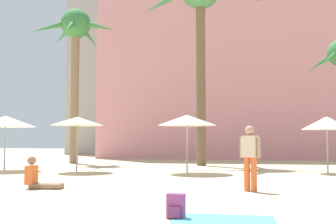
{
  "coord_description": "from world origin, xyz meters",
  "views": [
    {
      "loc": [
        1.68,
        -4.54,
        1.33
      ],
      "look_at": [
        0.14,
        5.25,
        2.01
      ],
      "focal_mm": 44.25,
      "sensor_mm": 36.0,
      "label": 1
    }
  ],
  "objects_px": {
    "palm_tree_left": "(200,3)",
    "person_mid_center": "(250,155)",
    "backpack": "(176,207)",
    "cafe_umbrella_0": "(6,121)",
    "palm_tree_right": "(75,40)",
    "cafe_umbrella_1": "(77,121)",
    "beach_towel": "(223,220)",
    "cafe_umbrella_2": "(187,120)",
    "person_far_right": "(38,178)",
    "cafe_umbrella_4": "(327,123)"
  },
  "relations": [
    {
      "from": "palm_tree_left",
      "to": "person_mid_center",
      "type": "distance_m",
      "value": 13.67
    },
    {
      "from": "backpack",
      "to": "cafe_umbrella_0",
      "type": "bearing_deg",
      "value": -132.19
    },
    {
      "from": "palm_tree_right",
      "to": "person_mid_center",
      "type": "bearing_deg",
      "value": -51.09
    },
    {
      "from": "palm_tree_left",
      "to": "backpack",
      "type": "bearing_deg",
      "value": -87.27
    },
    {
      "from": "palm_tree_right",
      "to": "cafe_umbrella_1",
      "type": "xyz_separation_m",
      "value": [
        2.64,
        -6.26,
        -5.15
      ]
    },
    {
      "from": "beach_towel",
      "to": "backpack",
      "type": "relative_size",
      "value": 4.04
    },
    {
      "from": "beach_towel",
      "to": "cafe_umbrella_2",
      "type": "bearing_deg",
      "value": 99.74
    },
    {
      "from": "palm_tree_left",
      "to": "palm_tree_right",
      "type": "relative_size",
      "value": 1.18
    },
    {
      "from": "person_far_right",
      "to": "palm_tree_left",
      "type": "bearing_deg",
      "value": 69.99
    },
    {
      "from": "palm_tree_left",
      "to": "person_mid_center",
      "type": "relative_size",
      "value": 6.26
    },
    {
      "from": "palm_tree_right",
      "to": "cafe_umbrella_1",
      "type": "distance_m",
      "value": 8.53
    },
    {
      "from": "palm_tree_right",
      "to": "beach_towel",
      "type": "xyz_separation_m",
      "value": [
        8.99,
        -15.98,
        -7.29
      ]
    },
    {
      "from": "backpack",
      "to": "palm_tree_right",
      "type": "bearing_deg",
      "value": -147.21
    },
    {
      "from": "cafe_umbrella_4",
      "to": "person_far_right",
      "type": "xyz_separation_m",
      "value": [
        -9.12,
        -6.83,
        -1.74
      ]
    },
    {
      "from": "cafe_umbrella_2",
      "to": "person_mid_center",
      "type": "relative_size",
      "value": 1.41
    },
    {
      "from": "palm_tree_right",
      "to": "person_far_right",
      "type": "distance_m",
      "value": 14.55
    },
    {
      "from": "backpack",
      "to": "cafe_umbrella_2",
      "type": "bearing_deg",
      "value": -169.32
    },
    {
      "from": "person_far_right",
      "to": "person_mid_center",
      "type": "height_order",
      "value": "person_mid_center"
    },
    {
      "from": "backpack",
      "to": "person_far_right",
      "type": "height_order",
      "value": "person_far_right"
    },
    {
      "from": "cafe_umbrella_1",
      "to": "backpack",
      "type": "distance_m",
      "value": 11.29
    },
    {
      "from": "cafe_umbrella_0",
      "to": "backpack",
      "type": "xyz_separation_m",
      "value": [
        8.96,
        -9.87,
        -1.97
      ]
    },
    {
      "from": "palm_tree_right",
      "to": "cafe_umbrella_4",
      "type": "bearing_deg",
      "value": -22.41
    },
    {
      "from": "cafe_umbrella_1",
      "to": "beach_towel",
      "type": "height_order",
      "value": "cafe_umbrella_1"
    },
    {
      "from": "palm_tree_right",
      "to": "cafe_umbrella_1",
      "type": "relative_size",
      "value": 3.91
    },
    {
      "from": "cafe_umbrella_2",
      "to": "cafe_umbrella_4",
      "type": "relative_size",
      "value": 1.05
    },
    {
      "from": "cafe_umbrella_2",
      "to": "person_mid_center",
      "type": "bearing_deg",
      "value": -68.09
    },
    {
      "from": "cafe_umbrella_1",
      "to": "cafe_umbrella_4",
      "type": "height_order",
      "value": "cafe_umbrella_1"
    },
    {
      "from": "cafe_umbrella_2",
      "to": "person_mid_center",
      "type": "distance_m",
      "value": 6.25
    },
    {
      "from": "palm_tree_left",
      "to": "beach_towel",
      "type": "bearing_deg",
      "value": -84.24
    },
    {
      "from": "palm_tree_right",
      "to": "person_mid_center",
      "type": "relative_size",
      "value": 5.32
    },
    {
      "from": "cafe_umbrella_0",
      "to": "cafe_umbrella_4",
      "type": "relative_size",
      "value": 1.13
    },
    {
      "from": "cafe_umbrella_1",
      "to": "backpack",
      "type": "xyz_separation_m",
      "value": [
        5.54,
        -9.64,
        -1.94
      ]
    },
    {
      "from": "palm_tree_right",
      "to": "beach_towel",
      "type": "distance_m",
      "value": 19.73
    },
    {
      "from": "palm_tree_right",
      "to": "cafe_umbrella_2",
      "type": "height_order",
      "value": "palm_tree_right"
    },
    {
      "from": "beach_towel",
      "to": "person_far_right",
      "type": "bearing_deg",
      "value": 143.56
    },
    {
      "from": "palm_tree_left",
      "to": "beach_towel",
      "type": "xyz_separation_m",
      "value": [
        1.52,
        -15.05,
        -8.81
      ]
    },
    {
      "from": "palm_tree_right",
      "to": "cafe_umbrella_1",
      "type": "height_order",
      "value": "palm_tree_right"
    },
    {
      "from": "cafe_umbrella_0",
      "to": "beach_towel",
      "type": "xyz_separation_m",
      "value": [
        9.77,
        -9.94,
        -2.17
      ]
    },
    {
      "from": "cafe_umbrella_0",
      "to": "person_mid_center",
      "type": "distance_m",
      "value": 11.99
    },
    {
      "from": "palm_tree_right",
      "to": "cafe_umbrella_4",
      "type": "relative_size",
      "value": 3.95
    },
    {
      "from": "palm_tree_right",
      "to": "cafe_umbrella_0",
      "type": "bearing_deg",
      "value": -97.34
    },
    {
      "from": "beach_towel",
      "to": "backpack",
      "type": "height_order",
      "value": "backpack"
    },
    {
      "from": "cafe_umbrella_1",
      "to": "backpack",
      "type": "height_order",
      "value": "cafe_umbrella_1"
    },
    {
      "from": "palm_tree_right",
      "to": "person_mid_center",
      "type": "distance_m",
      "value": 16.56
    },
    {
      "from": "beach_towel",
      "to": "backpack",
      "type": "distance_m",
      "value": 0.83
    },
    {
      "from": "cafe_umbrella_2",
      "to": "beach_towel",
      "type": "bearing_deg",
      "value": -80.26
    },
    {
      "from": "palm_tree_left",
      "to": "cafe_umbrella_1",
      "type": "height_order",
      "value": "palm_tree_left"
    },
    {
      "from": "beach_towel",
      "to": "cafe_umbrella_0",
      "type": "bearing_deg",
      "value": 134.5
    },
    {
      "from": "cafe_umbrella_0",
      "to": "beach_towel",
      "type": "distance_m",
      "value": 14.11
    },
    {
      "from": "cafe_umbrella_0",
      "to": "cafe_umbrella_1",
      "type": "xyz_separation_m",
      "value": [
        3.42,
        -0.22,
        -0.03
      ]
    }
  ]
}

